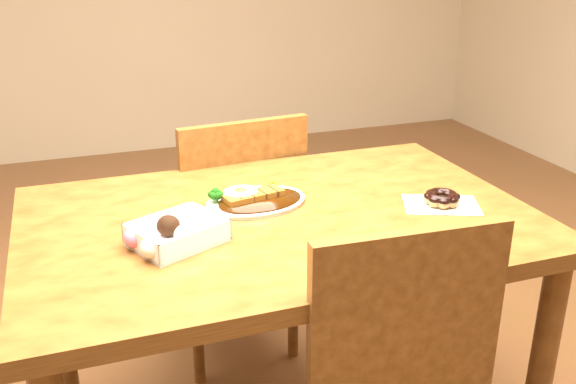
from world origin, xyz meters
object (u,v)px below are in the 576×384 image
object	(u,v)px
table	(280,252)
pon_de_ring	(442,199)
katsu_curry_plate	(254,199)
donut_box	(176,233)
chair_far	(233,228)

from	to	relation	value
table	pon_de_ring	size ratio (longest dim) A/B	5.55
table	katsu_curry_plate	distance (m)	0.14
pon_de_ring	donut_box	bearing A→B (deg)	179.46
chair_far	donut_box	size ratio (longest dim) A/B	3.82
katsu_curry_plate	pon_de_ring	xyz separation A→B (m)	(0.43, -0.16, 0.01)
pon_de_ring	table	bearing A→B (deg)	168.67
table	donut_box	bearing A→B (deg)	-164.30
chair_far	katsu_curry_plate	xyz separation A→B (m)	(-0.06, -0.45, 0.28)
pon_de_ring	chair_far	bearing A→B (deg)	121.42
donut_box	pon_de_ring	xyz separation A→B (m)	(0.65, -0.01, -0.01)
katsu_curry_plate	pon_de_ring	distance (m)	0.46
table	pon_de_ring	bearing A→B (deg)	-11.33
table	donut_box	distance (m)	0.30
katsu_curry_plate	pon_de_ring	size ratio (longest dim) A/B	1.26
table	donut_box	world-z (taller)	donut_box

